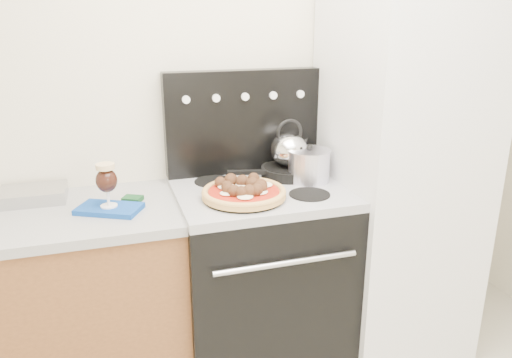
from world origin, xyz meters
name	(u,v)px	position (x,y,z in m)	size (l,w,h in m)	color
room_shell	(332,179)	(0.00, 0.29, 1.25)	(3.52, 3.01, 2.52)	#B5AD98
base_cabinet	(11,320)	(-1.02, 1.20, 0.43)	(1.45, 0.60, 0.86)	brown
stove_body	(260,282)	(0.08, 1.18, 0.44)	(0.76, 0.65, 0.88)	black
cooktop	(260,192)	(0.08, 1.18, 0.90)	(0.76, 0.65, 0.04)	#ADADB2
backguard	(243,122)	(0.08, 1.45, 1.17)	(0.76, 0.08, 0.50)	black
fridge	(398,170)	(0.78, 1.15, 0.95)	(0.64, 0.68, 1.90)	silver
foil_sheet	(33,195)	(-0.89, 1.37, 0.93)	(0.27, 0.20, 0.05)	silver
oven_mitt	(109,209)	(-0.58, 1.14, 0.91)	(0.25, 0.15, 0.02)	#12429D
beer_glass	(107,185)	(-0.58, 1.14, 1.01)	(0.09, 0.09, 0.19)	black
pizza_pan	(244,198)	(-0.03, 1.06, 0.93)	(0.34, 0.34, 0.01)	black
pizza	(244,191)	(-0.03, 1.06, 0.96)	(0.36, 0.36, 0.05)	#DEAE64
skillet	(289,171)	(0.27, 1.30, 0.94)	(0.27, 0.27, 0.05)	black
tea_kettle	(289,147)	(0.27, 1.30, 1.07)	(0.18, 0.18, 0.20)	silver
stock_pot	(309,166)	(0.33, 1.21, 0.99)	(0.19, 0.19, 0.14)	silver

